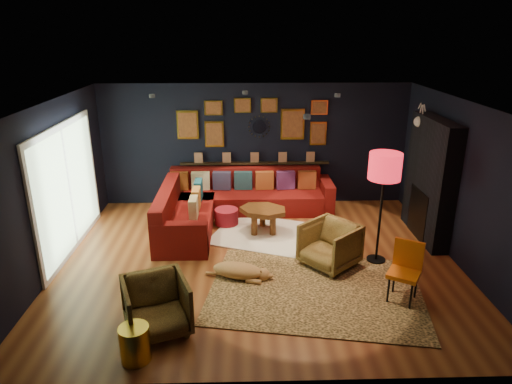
{
  "coord_description": "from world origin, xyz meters",
  "views": [
    {
      "loc": [
        -0.24,
        -6.75,
        3.66
      ],
      "look_at": [
        -0.04,
        0.3,
        1.12
      ],
      "focal_mm": 32.0,
      "sensor_mm": 36.0,
      "label": 1
    }
  ],
  "objects_px": {
    "armchair_right": "(330,243)",
    "floor_lamp": "(385,171)",
    "orange_chair": "(406,266)",
    "gold_stool": "(135,344)",
    "coffee_table": "(263,213)",
    "sectional": "(225,204)",
    "armchair_left": "(156,304)",
    "dog": "(238,268)",
    "pouf": "(227,216)"
  },
  "relations": [
    {
      "from": "armchair_right",
      "to": "floor_lamp",
      "type": "xyz_separation_m",
      "value": [
        0.82,
        0.12,
        1.17
      ]
    },
    {
      "from": "orange_chair",
      "to": "gold_stool",
      "type": "bearing_deg",
      "value": -129.76
    },
    {
      "from": "coffee_table",
      "to": "gold_stool",
      "type": "height_order",
      "value": "coffee_table"
    },
    {
      "from": "armchair_right",
      "to": "floor_lamp",
      "type": "distance_m",
      "value": 1.43
    },
    {
      "from": "sectional",
      "to": "armchair_left",
      "type": "height_order",
      "value": "sectional"
    },
    {
      "from": "sectional",
      "to": "coffee_table",
      "type": "xyz_separation_m",
      "value": [
        0.73,
        -0.67,
        0.07
      ]
    },
    {
      "from": "armchair_right",
      "to": "orange_chair",
      "type": "distance_m",
      "value": 1.34
    },
    {
      "from": "gold_stool",
      "to": "dog",
      "type": "height_order",
      "value": "gold_stool"
    },
    {
      "from": "coffee_table",
      "to": "dog",
      "type": "xyz_separation_m",
      "value": [
        -0.47,
        -1.69,
        -0.21
      ]
    },
    {
      "from": "orange_chair",
      "to": "floor_lamp",
      "type": "relative_size",
      "value": 0.47
    },
    {
      "from": "orange_chair",
      "to": "floor_lamp",
      "type": "distance_m",
      "value": 1.54
    },
    {
      "from": "armchair_right",
      "to": "floor_lamp",
      "type": "relative_size",
      "value": 0.43
    },
    {
      "from": "orange_chair",
      "to": "dog",
      "type": "distance_m",
      "value": 2.47
    },
    {
      "from": "coffee_table",
      "to": "dog",
      "type": "height_order",
      "value": "coffee_table"
    },
    {
      "from": "pouf",
      "to": "orange_chair",
      "type": "bearing_deg",
      "value": -45.71
    },
    {
      "from": "coffee_table",
      "to": "armchair_left",
      "type": "distance_m",
      "value": 3.3
    },
    {
      "from": "orange_chair",
      "to": "armchair_right",
      "type": "bearing_deg",
      "value": 163.39
    },
    {
      "from": "armchair_left",
      "to": "gold_stool",
      "type": "distance_m",
      "value": 0.59
    },
    {
      "from": "gold_stool",
      "to": "orange_chair",
      "type": "relative_size",
      "value": 0.5
    },
    {
      "from": "armchair_left",
      "to": "pouf",
      "type": "bearing_deg",
      "value": 55.99
    },
    {
      "from": "gold_stool",
      "to": "floor_lamp",
      "type": "xyz_separation_m",
      "value": [
        3.47,
        2.3,
        1.35
      ]
    },
    {
      "from": "floor_lamp",
      "to": "dog",
      "type": "xyz_separation_m",
      "value": [
        -2.3,
        -0.5,
        -1.39
      ]
    },
    {
      "from": "orange_chair",
      "to": "armchair_left",
      "type": "bearing_deg",
      "value": -137.45
    },
    {
      "from": "coffee_table",
      "to": "dog",
      "type": "relative_size",
      "value": 1.02
    },
    {
      "from": "sectional",
      "to": "gold_stool",
      "type": "xyz_separation_m",
      "value": [
        -0.91,
        -4.16,
        -0.1
      ]
    },
    {
      "from": "pouf",
      "to": "armchair_left",
      "type": "xyz_separation_m",
      "value": [
        -0.77,
        -3.31,
        0.22
      ]
    },
    {
      "from": "pouf",
      "to": "gold_stool",
      "type": "xyz_separation_m",
      "value": [
        -0.94,
        -3.85,
        0.04
      ]
    },
    {
      "from": "dog",
      "to": "pouf",
      "type": "bearing_deg",
      "value": 112.1
    },
    {
      "from": "sectional",
      "to": "armchair_right",
      "type": "height_order",
      "value": "sectional"
    },
    {
      "from": "coffee_table",
      "to": "sectional",
      "type": "bearing_deg",
      "value": 137.62
    },
    {
      "from": "armchair_right",
      "to": "gold_stool",
      "type": "distance_m",
      "value": 3.44
    },
    {
      "from": "armchair_right",
      "to": "coffee_table",
      "type": "bearing_deg",
      "value": 176.06
    },
    {
      "from": "gold_stool",
      "to": "floor_lamp",
      "type": "distance_m",
      "value": 4.38
    },
    {
      "from": "sectional",
      "to": "gold_stool",
      "type": "bearing_deg",
      "value": -102.3
    },
    {
      "from": "pouf",
      "to": "sectional",
      "type": "bearing_deg",
      "value": 95.59
    },
    {
      "from": "floor_lamp",
      "to": "dog",
      "type": "bearing_deg",
      "value": -167.77
    },
    {
      "from": "dog",
      "to": "gold_stool",
      "type": "bearing_deg",
      "value": -107.5
    },
    {
      "from": "pouf",
      "to": "floor_lamp",
      "type": "xyz_separation_m",
      "value": [
        2.53,
        -1.55,
        1.39
      ]
    },
    {
      "from": "pouf",
      "to": "armchair_right",
      "type": "relative_size",
      "value": 0.57
    },
    {
      "from": "sectional",
      "to": "coffee_table",
      "type": "height_order",
      "value": "sectional"
    },
    {
      "from": "pouf",
      "to": "gold_stool",
      "type": "distance_m",
      "value": 3.96
    },
    {
      "from": "dog",
      "to": "armchair_right",
      "type": "bearing_deg",
      "value": 29.73
    },
    {
      "from": "sectional",
      "to": "pouf",
      "type": "xyz_separation_m",
      "value": [
        0.03,
        -0.31,
        -0.14
      ]
    },
    {
      "from": "dog",
      "to": "floor_lamp",
      "type": "bearing_deg",
      "value": 27.77
    },
    {
      "from": "pouf",
      "to": "gold_stool",
      "type": "bearing_deg",
      "value": -103.67
    },
    {
      "from": "pouf",
      "to": "dog",
      "type": "distance_m",
      "value": 2.06
    },
    {
      "from": "armchair_left",
      "to": "floor_lamp",
      "type": "bearing_deg",
      "value": 7.14
    },
    {
      "from": "coffee_table",
      "to": "floor_lamp",
      "type": "height_order",
      "value": "floor_lamp"
    },
    {
      "from": "sectional",
      "to": "dog",
      "type": "bearing_deg",
      "value": -83.57
    },
    {
      "from": "coffee_table",
      "to": "pouf",
      "type": "relative_size",
      "value": 2.37
    }
  ]
}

